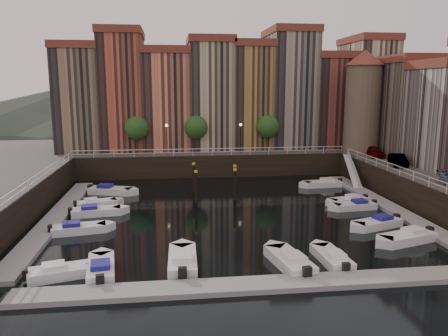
{
  "coord_description": "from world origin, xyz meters",
  "views": [
    {
      "loc": [
        -5.43,
        -41.45,
        12.13
      ],
      "look_at": [
        0.12,
        4.0,
        3.54
      ],
      "focal_mm": 35.0,
      "sensor_mm": 36.0,
      "label": 1
    }
  ],
  "objects": [
    {
      "name": "corner_tower",
      "position": [
        20.0,
        14.5,
        10.19
      ],
      "size": [
        5.2,
        5.2,
        13.8
      ],
      "color": "#6B5B4C",
      "rests_on": "quay_right"
    },
    {
      "name": "boat_near_1",
      "position": [
        -4.84,
        -13.27,
        0.4
      ],
      "size": [
        2.03,
        5.26,
        1.2
      ],
      "rotation": [
        0.0,
        0.0,
        1.55
      ],
      "color": "white",
      "rests_on": "ground"
    },
    {
      "name": "ground",
      "position": [
        0.0,
        0.0,
        0.0
      ],
      "size": [
        200.0,
        200.0,
        0.0
      ],
      "primitive_type": "plane",
      "color": "black",
      "rests_on": "ground"
    },
    {
      "name": "dock_left",
      "position": [
        -16.2,
        -1.0,
        0.17
      ],
      "size": [
        2.0,
        28.0,
        0.35
      ],
      "primitive_type": "cube",
      "color": "gray",
      "rests_on": "ground"
    },
    {
      "name": "boat_left_2",
      "position": [
        -12.81,
        -0.07,
        0.37
      ],
      "size": [
        4.9,
        2.34,
        1.1
      ],
      "rotation": [
        0.0,
        0.0,
        0.14
      ],
      "color": "white",
      "rests_on": "ground"
    },
    {
      "name": "boat_right_3",
      "position": [
        13.03,
        1.02,
        0.33
      ],
      "size": [
        4.4,
        2.37,
        0.99
      ],
      "rotation": [
        0.0,
        0.0,
        3.35
      ],
      "color": "white",
      "rests_on": "ground"
    },
    {
      "name": "boat_left_0",
      "position": [
        -12.63,
        -13.96,
        0.36
      ],
      "size": [
        4.71,
        2.73,
        1.06
      ],
      "rotation": [
        0.0,
        0.0,
        0.26
      ],
      "color": "white",
      "rests_on": "ground"
    },
    {
      "name": "car_a",
      "position": [
        20.65,
        11.85,
        3.71
      ],
      "size": [
        1.74,
        4.2,
        1.42
      ],
      "primitive_type": "imported",
      "rotation": [
        0.0,
        0.0,
        0.02
      ],
      "color": "gray",
      "rests_on": "quay_right"
    },
    {
      "name": "quay_far",
      "position": [
        0.0,
        26.0,
        1.5
      ],
      "size": [
        80.0,
        20.0,
        3.0
      ],
      "primitive_type": "cube",
      "color": "black",
      "rests_on": "ground"
    },
    {
      "name": "boat_left_4",
      "position": [
        -12.55,
        8.39,
        0.4
      ],
      "size": [
        5.27,
        3.13,
        1.18
      ],
      "rotation": [
        0.0,
        0.0,
        -0.28
      ],
      "color": "white",
      "rests_on": "ground"
    },
    {
      "name": "boat_right_0",
      "position": [
        13.02,
        -10.6,
        0.39
      ],
      "size": [
        5.11,
        3.12,
        1.15
      ],
      "rotation": [
        0.0,
        0.0,
        3.44
      ],
      "color": "white",
      "rests_on": "ground"
    },
    {
      "name": "car_b",
      "position": [
        20.45,
        5.18,
        3.68
      ],
      "size": [
        2.43,
        4.38,
        1.37
      ],
      "primitive_type": "imported",
      "rotation": [
        0.0,
        0.0,
        -0.25
      ],
      "color": "gray",
      "rests_on": "quay_right"
    },
    {
      "name": "far_terrace",
      "position": [
        3.31,
        23.5,
        10.95
      ],
      "size": [
        48.7,
        10.3,
        17.5
      ],
      "color": "#866F55",
      "rests_on": "quay_far"
    },
    {
      "name": "railings",
      "position": [
        0.0,
        4.88,
        3.79
      ],
      "size": [
        36.08,
        34.04,
        0.52
      ],
      "color": "white",
      "rests_on": "ground"
    },
    {
      "name": "boat_left_1",
      "position": [
        -13.4,
        -5.15,
        0.36
      ],
      "size": [
        4.73,
        2.42,
        1.06
      ],
      "rotation": [
        0.0,
        0.0,
        0.18
      ],
      "color": "white",
      "rests_on": "ground"
    },
    {
      "name": "boat_near_3",
      "position": [
        5.56,
        -13.84,
        0.35
      ],
      "size": [
        1.89,
        4.54,
        1.03
      ],
      "rotation": [
        0.0,
        0.0,
        1.63
      ],
      "color": "white",
      "rests_on": "ground"
    },
    {
      "name": "mountains",
      "position": [
        1.72,
        110.0,
        7.92
      ],
      "size": [
        145.0,
        100.0,
        18.0
      ],
      "color": "#2D382D",
      "rests_on": "ground"
    },
    {
      "name": "boat_right_2",
      "position": [
        12.79,
        -1.07,
        0.34
      ],
      "size": [
        4.51,
        1.98,
        1.02
      ],
      "rotation": [
        0.0,
        0.0,
        3.23
      ],
      "color": "white",
      "rests_on": "ground"
    },
    {
      "name": "boat_right_4",
      "position": [
        13.05,
        9.02,
        0.37
      ],
      "size": [
        4.82,
        2.1,
        1.09
      ],
      "rotation": [
        0.0,
        0.0,
        3.23
      ],
      "color": "white",
      "rests_on": "ground"
    },
    {
      "name": "street_lamps",
      "position": [
        -1.0,
        17.2,
        5.9
      ],
      "size": [
        10.36,
        0.36,
        4.18
      ],
      "color": "black",
      "rests_on": "quay_far"
    },
    {
      "name": "boat_left_3",
      "position": [
        -13.27,
        3.04,
        0.33
      ],
      "size": [
        4.35,
        2.67,
        0.98
      ],
      "rotation": [
        0.0,
        0.0,
        0.3
      ],
      "color": "white",
      "rests_on": "ground"
    },
    {
      "name": "boat_near_0",
      "position": [
        -10.19,
        -13.78,
        0.36
      ],
      "size": [
        2.26,
        4.8,
        1.08
      ],
      "rotation": [
        0.0,
        0.0,
        1.7
      ],
      "color": "white",
      "rests_on": "ground"
    },
    {
      "name": "dock_near",
      "position": [
        0.0,
        -17.0,
        0.17
      ],
      "size": [
        30.0,
        2.0,
        0.35
      ],
      "primitive_type": "cube",
      "color": "gray",
      "rests_on": "ground"
    },
    {
      "name": "boat_near_2",
      "position": [
        2.45,
        -14.15,
        0.39
      ],
      "size": [
        2.71,
        5.22,
        1.17
      ],
      "rotation": [
        0.0,
        0.0,
        1.76
      ],
      "color": "white",
      "rests_on": "ground"
    },
    {
      "name": "mooring_pilings",
      "position": [
        -0.73,
        5.36,
        1.65
      ],
      "size": [
        4.9,
        5.03,
        3.78
      ],
      "color": "black",
      "rests_on": "ground"
    },
    {
      "name": "promenade_trees",
      "position": [
        -1.33,
        18.2,
        6.58
      ],
      "size": [
        21.2,
        3.2,
        5.2
      ],
      "color": "black",
      "rests_on": "quay_far"
    },
    {
      "name": "boat_right_1",
      "position": [
        12.39,
        -6.78,
        0.37
      ],
      "size": [
        4.83,
        3.09,
        1.09
      ],
      "rotation": [
        0.0,
        0.0,
        3.48
      ],
      "color": "white",
      "rests_on": "ground"
    },
    {
      "name": "gangway",
      "position": [
        17.1,
        10.0,
        1.92
      ],
      "size": [
        2.78,
        8.32,
        3.73
      ],
      "color": "white",
      "rests_on": "ground"
    },
    {
      "name": "dock_right",
      "position": [
        16.2,
        -1.0,
        0.17
      ],
      "size": [
        2.0,
        28.0,
        0.35
      ],
      "primitive_type": "cube",
      "color": "gray",
      "rests_on": "ground"
    }
  ]
}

